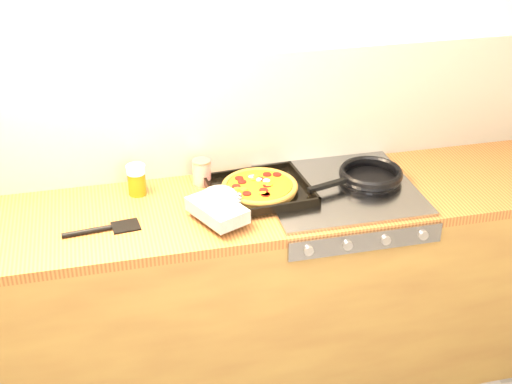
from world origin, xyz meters
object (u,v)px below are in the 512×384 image
object	(u,v)px
pizza_on_tray	(248,193)
tomato_can	(202,172)
frying_pan	(369,175)
juice_glass	(137,180)

from	to	relation	value
pizza_on_tray	tomato_can	xyz separation A→B (m)	(-0.15, 0.19, 0.01)
frying_pan	tomato_can	bearing A→B (deg)	166.72
tomato_can	juice_glass	world-z (taller)	juice_glass
pizza_on_tray	tomato_can	distance (m)	0.24
tomato_can	frying_pan	bearing A→B (deg)	-13.28
pizza_on_tray	frying_pan	size ratio (longest dim) A/B	1.13
tomato_can	pizza_on_tray	bearing A→B (deg)	-52.65
frying_pan	juice_glass	world-z (taller)	juice_glass
pizza_on_tray	frying_pan	distance (m)	0.52
pizza_on_tray	juice_glass	distance (m)	0.45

